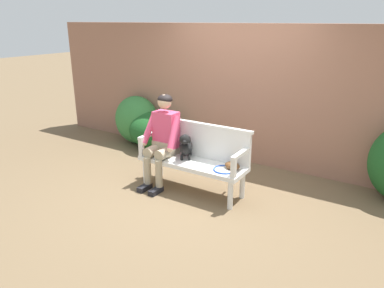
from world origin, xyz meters
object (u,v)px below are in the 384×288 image
garden_bench (192,165)px  person_seated (163,137)px  dog_on_bench (186,146)px  baseball_glove (232,166)px  tennis_racket (225,169)px

garden_bench → person_seated: person_seated is taller
person_seated → dog_on_bench: (0.36, 0.04, -0.08)m
person_seated → dog_on_bench: bearing=6.1°
baseball_glove → garden_bench: bearing=-154.8°
person_seated → baseball_glove: bearing=3.4°
garden_bench → tennis_racket: bearing=-1.8°
garden_bench → baseball_glove: size_ratio=6.97×
dog_on_bench → tennis_racket: bearing=-4.0°
person_seated → tennis_racket: size_ratio=2.32×
garden_bench → tennis_racket: size_ratio=2.70×
tennis_racket → dog_on_bench: bearing=176.0°
baseball_glove → person_seated: bearing=-156.7°
garden_bench → person_seated: (-0.48, -0.01, 0.34)m
garden_bench → baseball_glove: 0.60m
baseball_glove → dog_on_bench: bearing=-158.1°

